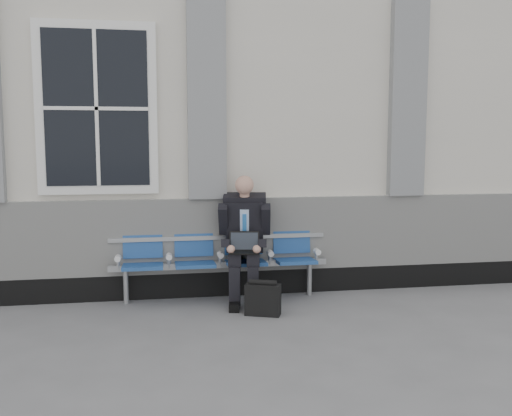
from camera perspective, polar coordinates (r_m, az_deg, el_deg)
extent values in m
plane|color=slate|center=(5.75, -19.97, -12.84)|extent=(70.00, 70.00, 0.00)
cube|color=beige|center=(8.89, -16.49, 7.84)|extent=(14.00, 4.00, 4.20)
cube|color=black|center=(7.09, -17.90, -7.76)|extent=(14.00, 0.10, 0.30)
cube|color=silver|center=(6.96, -18.09, -2.99)|extent=(14.00, 0.08, 0.90)
cube|color=gray|center=(6.81, -4.96, 11.04)|extent=(0.45, 0.14, 2.40)
cube|color=gray|center=(7.45, 14.92, 10.47)|extent=(0.45, 0.14, 2.40)
cube|color=white|center=(6.83, -15.61, 9.54)|extent=(1.35, 0.10, 1.95)
cube|color=black|center=(6.78, -15.66, 9.56)|extent=(1.15, 0.02, 1.75)
cube|color=#9EA0A3|center=(6.83, -3.62, -5.68)|extent=(2.60, 0.07, 0.07)
cube|color=#9EA0A3|center=(6.88, -3.75, -2.95)|extent=(2.60, 0.05, 0.05)
cylinder|color=#9EA0A3|center=(6.86, -12.88, -7.72)|extent=(0.06, 0.06, 0.39)
cylinder|color=#9EA0A3|center=(7.07, 5.36, -7.13)|extent=(0.06, 0.06, 0.39)
cube|color=navy|center=(6.71, -11.26, -5.76)|extent=(0.46, 0.42, 0.07)
cube|color=navy|center=(6.87, -11.26, -3.26)|extent=(0.46, 0.10, 0.40)
cube|color=navy|center=(6.72, -6.11, -5.65)|extent=(0.46, 0.42, 0.07)
cube|color=navy|center=(6.87, -6.25, -3.16)|extent=(0.46, 0.10, 0.40)
cube|color=navy|center=(6.78, -1.02, -5.50)|extent=(0.46, 0.42, 0.07)
cube|color=navy|center=(6.93, -1.29, -3.03)|extent=(0.46, 0.10, 0.40)
cube|color=navy|center=(6.89, 3.94, -5.31)|extent=(0.46, 0.42, 0.07)
cube|color=navy|center=(7.04, 3.55, -2.89)|extent=(0.46, 0.10, 0.40)
cylinder|color=white|center=(6.73, -13.66, -4.91)|extent=(0.07, 0.12, 0.07)
cylinder|color=white|center=(6.72, -8.70, -4.82)|extent=(0.07, 0.12, 0.07)
cylinder|color=white|center=(6.75, -3.59, -4.69)|extent=(0.07, 0.12, 0.07)
cylinder|color=white|center=(6.84, 1.43, -4.53)|extent=(0.07, 0.12, 0.07)
cylinder|color=white|center=(6.97, 6.13, -4.35)|extent=(0.07, 0.12, 0.07)
cube|color=black|center=(6.50, -2.16, -9.72)|extent=(0.16, 0.29, 0.09)
cube|color=black|center=(6.49, -0.30, -9.73)|extent=(0.16, 0.29, 0.09)
cube|color=black|center=(6.50, -2.15, -7.89)|extent=(0.15, 0.16, 0.47)
cube|color=black|center=(6.50, -0.29, -7.90)|extent=(0.15, 0.16, 0.47)
cube|color=black|center=(6.66, -2.07, -4.91)|extent=(0.23, 0.49, 0.15)
cube|color=black|center=(6.65, -0.27, -4.91)|extent=(0.23, 0.49, 0.15)
cube|color=black|center=(6.80, -1.12, -1.71)|extent=(0.49, 0.43, 0.66)
cube|color=#BCD3F7|center=(6.67, -1.15, -1.69)|extent=(0.12, 0.11, 0.37)
cube|color=blue|center=(6.67, -1.16, -1.88)|extent=(0.06, 0.09, 0.31)
cube|color=black|center=(6.73, -1.14, 0.88)|extent=(0.54, 0.33, 0.15)
cylinder|color=tan|center=(6.67, -1.15, 1.46)|extent=(0.11, 0.11, 0.10)
sphere|color=tan|center=(6.60, -1.17, 2.32)|extent=(0.22, 0.22, 0.22)
cube|color=black|center=(6.70, -3.29, -1.13)|extent=(0.15, 0.31, 0.39)
cube|color=black|center=(6.68, 1.00, -1.14)|extent=(0.15, 0.31, 0.39)
cube|color=black|center=(6.55, -3.02, -3.53)|extent=(0.15, 0.34, 0.15)
cube|color=black|center=(6.54, 0.64, -3.54)|extent=(0.15, 0.34, 0.15)
sphere|color=tan|center=(6.41, -2.54, -4.13)|extent=(0.09, 0.09, 0.09)
sphere|color=tan|center=(6.40, 0.08, -4.14)|extent=(0.09, 0.09, 0.09)
cube|color=black|center=(6.49, -1.21, -4.45)|extent=(0.38, 0.30, 0.02)
cube|color=black|center=(6.59, -1.18, -3.31)|extent=(0.36, 0.15, 0.22)
cube|color=black|center=(6.58, -1.18, -3.33)|extent=(0.32, 0.13, 0.19)
cube|color=black|center=(6.27, 0.69, -9.15)|extent=(0.41, 0.29, 0.34)
cylinder|color=black|center=(6.22, 0.70, -7.47)|extent=(0.30, 0.16, 0.06)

